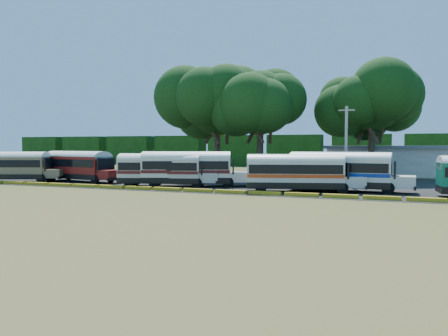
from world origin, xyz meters
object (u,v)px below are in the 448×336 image
(bus_red, at_px, (79,164))
(bus_cream_west, at_px, (163,168))
(bus_white_red, at_px, (297,171))
(bus_beige, at_px, (12,165))
(tree_west, at_px, (217,103))

(bus_red, relative_size, bus_cream_west, 1.05)
(bus_red, distance_m, bus_white_red, 24.92)
(bus_beige, xyz_separation_m, bus_red, (6.67, 3.00, 0.03))
(bus_beige, distance_m, bus_red, 7.32)
(bus_cream_west, height_order, bus_white_red, bus_white_red)
(bus_white_red, relative_size, tree_west, 0.74)
(bus_red, distance_m, bus_cream_west, 11.57)
(bus_white_red, bearing_deg, bus_beige, 166.84)
(bus_red, height_order, bus_cream_west, bus_red)
(bus_white_red, height_order, tree_west, tree_west)
(bus_beige, xyz_separation_m, bus_cream_west, (18.13, 1.37, -0.08))
(bus_cream_west, height_order, tree_west, tree_west)
(bus_beige, bearing_deg, bus_cream_west, -15.64)
(bus_cream_west, bearing_deg, bus_red, 157.70)
(bus_beige, relative_size, bus_red, 0.98)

